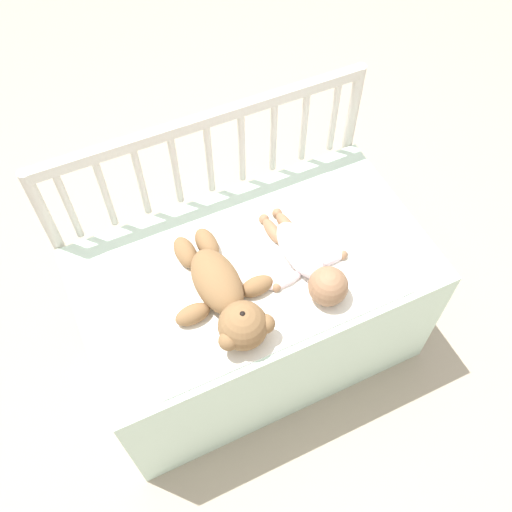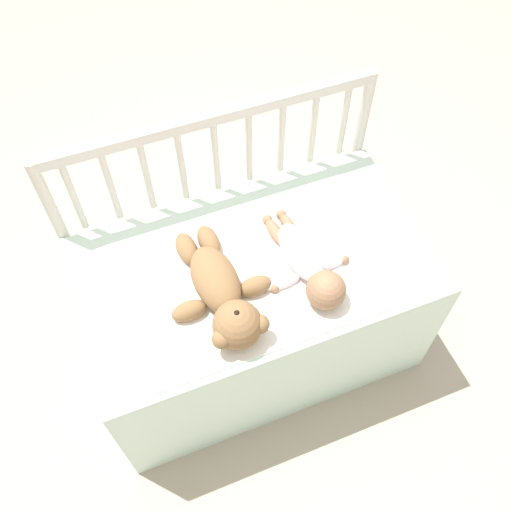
{
  "view_description": "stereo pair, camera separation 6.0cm",
  "coord_description": "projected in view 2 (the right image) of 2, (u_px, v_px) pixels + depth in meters",
  "views": [
    {
      "loc": [
        -0.4,
        -0.86,
        1.97
      ],
      "look_at": [
        0.0,
        -0.01,
        0.59
      ],
      "focal_mm": 40.0,
      "sensor_mm": 36.0,
      "label": 1
    },
    {
      "loc": [
        -0.34,
        -0.88,
        1.97
      ],
      "look_at": [
        0.0,
        -0.01,
        0.59
      ],
      "focal_mm": 40.0,
      "sensor_mm": 36.0,
      "label": 2
    }
  ],
  "objects": [
    {
      "name": "crib_mattress",
      "position": [
        255.0,
        307.0,
        1.94
      ],
      "size": [
        1.07,
        0.62,
        0.53
      ],
      "color": "silver",
      "rests_on": "ground_plane"
    },
    {
      "name": "crib_rail",
      "position": [
        217.0,
        174.0,
        1.84
      ],
      "size": [
        1.07,
        0.04,
        0.85
      ],
      "color": "beige",
      "rests_on": "ground_plane"
    },
    {
      "name": "teddy_bear",
      "position": [
        222.0,
        294.0,
        1.6
      ],
      "size": [
        0.31,
        0.44,
        0.14
      ],
      "color": "olive",
      "rests_on": "crib_mattress"
    },
    {
      "name": "ground_plane",
      "position": [
        255.0,
        342.0,
        2.16
      ],
      "size": [
        12.0,
        12.0,
        0.0
      ],
      "primitive_type": "plane",
      "color": "tan"
    },
    {
      "name": "blanket",
      "position": [
        255.0,
        272.0,
        1.7
      ],
      "size": [
        0.79,
        0.52,
        0.01
      ],
      "color": "white",
      "rests_on": "crib_mattress"
    },
    {
      "name": "baby",
      "position": [
        308.0,
        264.0,
        1.66
      ],
      "size": [
        0.28,
        0.4,
        0.12
      ],
      "color": "white",
      "rests_on": "crib_mattress"
    }
  ]
}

